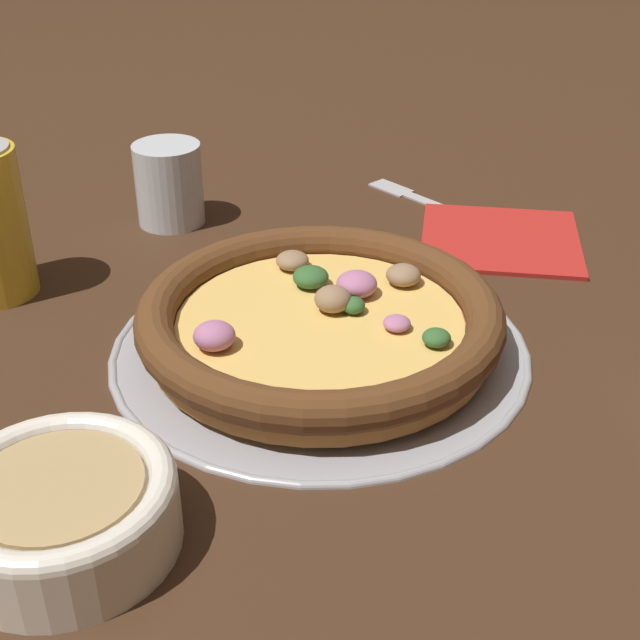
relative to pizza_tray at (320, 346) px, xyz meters
The scene contains 7 objects.
ground_plane 0.00m from the pizza_tray, ahead, with size 3.00×3.00×0.00m, color #3D2616.
pizza_tray is the anchor object (origin of this frame).
pizza 0.02m from the pizza_tray, 74.59° to the right, with size 0.27×0.27×0.04m.
bowl_near 0.24m from the pizza_tray, 92.91° to the left, with size 0.13×0.13×0.05m.
drinking_cup 0.27m from the pizza_tray, 20.14° to the right, with size 0.06×0.06×0.08m.
napkin 0.25m from the pizza_tray, 93.67° to the right, with size 0.19×0.19×0.01m.
fork 0.29m from the pizza_tray, 75.63° to the right, with size 0.20×0.05×0.00m.
Camera 1 is at (-0.34, 0.43, 0.35)m, focal length 50.00 mm.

